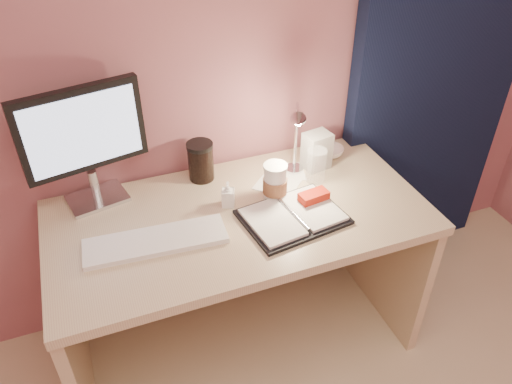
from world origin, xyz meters
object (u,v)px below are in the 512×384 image
object	(u,v)px
desk	(235,246)
clear_cup	(316,165)
coffee_cup	(275,183)
product_box	(317,151)
keyboard	(156,241)
planner	(295,214)
desk_lamp	(312,134)
lotion_bottle	(228,194)
dark_jar	(201,163)
monitor	(83,137)
bowl	(330,151)

from	to	relation	value
desk	clear_cup	world-z (taller)	clear_cup
coffee_cup	product_box	world-z (taller)	product_box
keyboard	planner	xyz separation A→B (m)	(0.50, -0.04, 0.00)
desk	desk_lamp	xyz separation A→B (m)	(0.34, 0.04, 0.43)
coffee_cup	lotion_bottle	size ratio (longest dim) A/B	1.46
planner	dark_jar	xyz separation A→B (m)	(-0.25, 0.37, 0.06)
monitor	keyboard	size ratio (longest dim) A/B	0.96
planner	clear_cup	distance (m)	0.27
keyboard	dark_jar	xyz separation A→B (m)	(0.26, 0.33, 0.06)
clear_cup	dark_jar	size ratio (longest dim) A/B	0.96
dark_jar	desk_lamp	world-z (taller)	desk_lamp
keyboard	product_box	world-z (taller)	product_box
coffee_cup	bowl	bearing A→B (deg)	30.23
monitor	product_box	bearing A→B (deg)	-17.97
lotion_bottle	planner	bearing A→B (deg)	-37.60
monitor	desk_lamp	distance (m)	0.84
lotion_bottle	product_box	size ratio (longest dim) A/B	0.65
bowl	planner	bearing A→B (deg)	-133.64
lotion_bottle	desk_lamp	bearing A→B (deg)	8.16
lotion_bottle	desk_lamp	distance (m)	0.40
dark_jar	product_box	xyz separation A→B (m)	(0.47, -0.09, 0.01)
planner	bowl	size ratio (longest dim) A/B	3.28
desk_lamp	bowl	bearing A→B (deg)	61.62
clear_cup	coffee_cup	bearing A→B (deg)	-164.77
coffee_cup	desk_lamp	xyz separation A→B (m)	(0.18, 0.07, 0.14)
bowl	monitor	bearing A→B (deg)	178.34
keyboard	bowl	size ratio (longest dim) A/B	4.07
monitor	planner	world-z (taller)	monitor
monitor	planner	size ratio (longest dim) A/B	1.19
keyboard	coffee_cup	bearing A→B (deg)	15.15
desk	dark_jar	xyz separation A→B (m)	(-0.07, 0.20, 0.30)
desk	planner	size ratio (longest dim) A/B	3.58
desk_lamp	monitor	bearing A→B (deg)	-167.52
keyboard	dark_jar	distance (m)	0.42
monitor	bowl	size ratio (longest dim) A/B	3.91
coffee_cup	bowl	distance (m)	0.40
clear_cup	bowl	distance (m)	0.21
keyboard	lotion_bottle	xyz separation A→B (m)	(0.30, 0.11, 0.04)
lotion_bottle	dark_jar	xyz separation A→B (m)	(-0.04, 0.21, 0.02)
keyboard	desk_lamp	bearing A→B (deg)	18.14
planner	coffee_cup	size ratio (longest dim) A/B	2.61
clear_cup	dark_jar	distance (m)	0.46
planner	product_box	size ratio (longest dim) A/B	2.48
planner	coffee_cup	bearing A→B (deg)	91.27
keyboard	lotion_bottle	bearing A→B (deg)	24.95
clear_cup	product_box	xyz separation A→B (m)	(0.04, 0.08, 0.01)
coffee_cup	product_box	distance (m)	0.28
coffee_cup	desk_lamp	world-z (taller)	desk_lamp
monitor	lotion_bottle	size ratio (longest dim) A/B	4.55
monitor	planner	bearing A→B (deg)	-41.06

